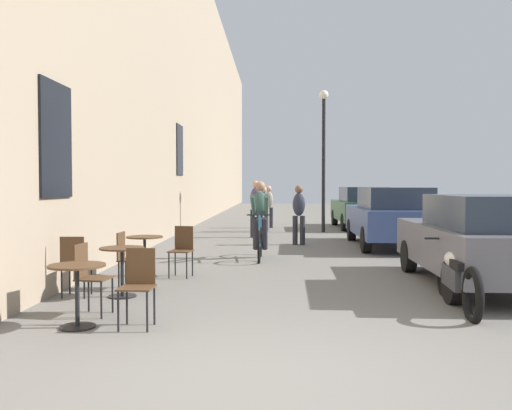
# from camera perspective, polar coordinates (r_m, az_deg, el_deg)

# --- Properties ---
(ground_plane) EXTENTS (88.00, 88.00, 0.00)m
(ground_plane) POSITION_cam_1_polar(r_m,az_deg,el_deg) (4.69, 1.43, -18.03)
(ground_plane) COLOR slate
(building_facade_left) EXTENTS (0.54, 68.00, 11.48)m
(building_facade_left) POSITION_cam_1_polar(r_m,az_deg,el_deg) (19.18, -8.79, 14.47)
(building_facade_left) COLOR tan
(building_facade_left) RESTS_ON ground_plane
(cafe_table_near) EXTENTS (0.64, 0.64, 0.72)m
(cafe_table_near) POSITION_cam_1_polar(r_m,az_deg,el_deg) (6.45, -18.50, -7.78)
(cafe_table_near) COLOR black
(cafe_table_near) RESTS_ON ground_plane
(cafe_chair_near_toward_street) EXTENTS (0.39, 0.39, 0.89)m
(cafe_chair_near_toward_street) POSITION_cam_1_polar(r_m,az_deg,el_deg) (6.32, -12.40, -7.96)
(cafe_chair_near_toward_street) COLOR black
(cafe_chair_near_toward_street) RESTS_ON ground_plane
(cafe_chair_near_toward_wall) EXTENTS (0.42, 0.42, 0.89)m
(cafe_chair_near_toward_wall) POSITION_cam_1_polar(r_m,az_deg,el_deg) (7.03, -17.36, -6.99)
(cafe_chair_near_toward_wall) COLOR black
(cafe_chair_near_toward_wall) RESTS_ON ground_plane
(cafe_table_mid) EXTENTS (0.64, 0.64, 0.72)m
(cafe_table_mid) POSITION_cam_1_polar(r_m,az_deg,el_deg) (8.03, -14.06, -5.81)
(cafe_table_mid) COLOR black
(cafe_table_mid) RESTS_ON ground_plane
(cafe_chair_mid_toward_street) EXTENTS (0.39, 0.39, 0.89)m
(cafe_chair_mid_toward_street) POSITION_cam_1_polar(r_m,az_deg,el_deg) (8.17, -18.72, -5.75)
(cafe_chair_mid_toward_street) COLOR black
(cafe_chair_mid_toward_street) RESTS_ON ground_plane
(cafe_chair_mid_toward_wall) EXTENTS (0.40, 0.40, 0.89)m
(cafe_chair_mid_toward_wall) POSITION_cam_1_polar(r_m,az_deg,el_deg) (8.58, -13.50, -5.32)
(cafe_chair_mid_toward_wall) COLOR black
(cafe_chair_mid_toward_wall) RESTS_ON ground_plane
(cafe_table_far) EXTENTS (0.64, 0.64, 0.72)m
(cafe_table_far) POSITION_cam_1_polar(r_m,az_deg,el_deg) (9.67, -11.76, -4.45)
(cafe_table_far) COLOR black
(cafe_table_far) RESTS_ON ground_plane
(cafe_chair_far_toward_street) EXTENTS (0.43, 0.43, 0.89)m
(cafe_chair_far_toward_street) POSITION_cam_1_polar(r_m,az_deg,el_deg) (9.61, -7.86, -4.49)
(cafe_chair_far_toward_street) COLOR black
(cafe_chair_far_toward_street) RESTS_ON ground_plane
(cyclist_on_bicycle) EXTENTS (0.52, 1.76, 1.74)m
(cyclist_on_bicycle) POSITION_cam_1_polar(r_m,az_deg,el_deg) (11.80, 0.44, -1.83)
(cyclist_on_bicycle) COLOR black
(cyclist_on_bicycle) RESTS_ON ground_plane
(pedestrian_near) EXTENTS (0.35, 0.25, 1.63)m
(pedestrian_near) POSITION_cam_1_polar(r_m,az_deg,el_deg) (14.63, 4.58, -0.68)
(pedestrian_near) COLOR #26262D
(pedestrian_near) RESTS_ON ground_plane
(pedestrian_mid) EXTENTS (0.36, 0.27, 1.77)m
(pedestrian_mid) POSITION_cam_1_polar(r_m,az_deg,el_deg) (16.62, -0.03, -0.05)
(pedestrian_mid) COLOR #26262D
(pedestrian_mid) RESTS_ON ground_plane
(pedestrian_far) EXTENTS (0.36, 0.27, 1.59)m
(pedestrian_far) POSITION_cam_1_polar(r_m,az_deg,el_deg) (18.91, 0.81, -0.12)
(pedestrian_far) COLOR #26262D
(pedestrian_far) RESTS_ON ground_plane
(pedestrian_furthest) EXTENTS (0.37, 0.29, 1.61)m
(pedestrian_furthest) POSITION_cam_1_polar(r_m,az_deg,el_deg) (20.46, 1.35, 0.08)
(pedestrian_furthest) COLOR #26262D
(pedestrian_furthest) RESTS_ON ground_plane
(street_lamp) EXTENTS (0.32, 0.32, 4.90)m
(street_lamp) POSITION_cam_1_polar(r_m,az_deg,el_deg) (18.76, 7.21, 6.62)
(street_lamp) COLOR black
(street_lamp) RESTS_ON ground_plane
(parked_car_nearest) EXTENTS (1.83, 4.17, 1.47)m
(parked_car_nearest) POSITION_cam_1_polar(r_m,az_deg,el_deg) (9.18, 22.73, -3.41)
(parked_car_nearest) COLOR #595960
(parked_car_nearest) RESTS_ON ground_plane
(parked_car_second) EXTENTS (1.94, 4.44, 1.57)m
(parked_car_second) POSITION_cam_1_polar(r_m,az_deg,el_deg) (14.52, 14.13, -1.15)
(parked_car_second) COLOR #384C84
(parked_car_second) RESTS_ON ground_plane
(parked_car_third) EXTENTS (1.88, 4.41, 1.56)m
(parked_car_third) POSITION_cam_1_polar(r_m,az_deg,el_deg) (20.65, 11.16, -0.20)
(parked_car_third) COLOR #23512D
(parked_car_third) RESTS_ON ground_plane
(parked_motorcycle) EXTENTS (0.62, 2.15, 0.92)m
(parked_motorcycle) POSITION_cam_1_polar(r_m,az_deg,el_deg) (7.63, 20.65, -7.17)
(parked_motorcycle) COLOR black
(parked_motorcycle) RESTS_ON ground_plane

